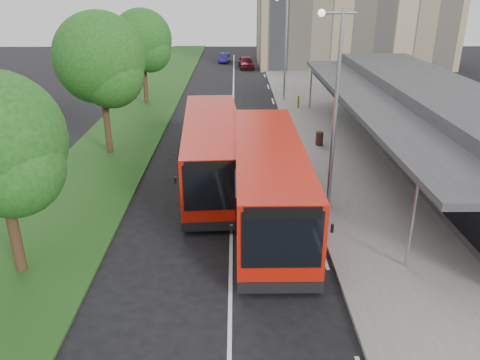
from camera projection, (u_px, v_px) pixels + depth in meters
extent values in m
plane|color=black|center=(231.00, 228.00, 18.54)|extent=(120.00, 120.00, 0.00)
cube|color=slate|center=(309.00, 106.00, 37.03)|extent=(5.00, 80.00, 0.15)
cube|color=#1B4A17|center=(145.00, 107.00, 36.92)|extent=(5.00, 80.00, 0.10)
cube|color=silver|center=(233.00, 124.00, 32.38)|extent=(0.12, 70.00, 0.01)
cube|color=silver|center=(323.00, 254.00, 16.72)|extent=(0.12, 2.00, 0.01)
cube|color=silver|center=(301.00, 187.00, 22.26)|extent=(0.12, 2.00, 0.01)
cube|color=silver|center=(288.00, 147.00, 27.80)|extent=(0.12, 2.00, 0.01)
cube|color=silver|center=(279.00, 120.00, 33.34)|extent=(0.12, 2.00, 0.01)
cube|color=silver|center=(273.00, 101.00, 38.87)|extent=(0.12, 2.00, 0.01)
cube|color=silver|center=(268.00, 87.00, 44.41)|extent=(0.12, 2.00, 0.01)
cube|color=silver|center=(265.00, 76.00, 49.95)|extent=(0.12, 2.00, 0.01)
cube|color=silver|center=(262.00, 67.00, 55.49)|extent=(0.12, 2.00, 0.01)
cube|color=silver|center=(259.00, 59.00, 61.03)|extent=(0.12, 2.00, 0.01)
cube|color=#313133|center=(435.00, 123.00, 25.25)|extent=(5.00, 26.00, 4.00)
cube|color=black|center=(388.00, 131.00, 25.38)|extent=(0.06, 24.00, 2.20)
cube|color=#313133|center=(368.00, 100.00, 24.72)|extent=(2.80, 26.00, 0.25)
cylinder|color=#93959B|center=(412.00, 226.00, 15.19)|extent=(0.12, 0.12, 3.30)
cylinder|color=#93959B|center=(311.00, 89.00, 35.50)|extent=(0.12, 0.12, 3.30)
cylinder|color=#362315|center=(14.00, 228.00, 15.07)|extent=(0.36, 0.36, 3.29)
sphere|color=#144C15|center=(14.00, 168.00, 13.85)|extent=(2.99, 2.99, 2.99)
cylinder|color=#362315|center=(107.00, 121.00, 26.05)|extent=(0.36, 0.36, 3.81)
sphere|color=#144C15|center=(100.00, 58.00, 24.72)|extent=(4.85, 4.85, 4.85)
sphere|color=#144C15|center=(111.00, 75.00, 24.69)|extent=(3.46, 3.46, 3.46)
sphere|color=#144C15|center=(94.00, 68.00, 25.41)|extent=(3.81, 3.81, 3.81)
cylinder|color=#362315|center=(145.00, 82.00, 37.17)|extent=(0.36, 0.36, 3.62)
sphere|color=#144C15|center=(142.00, 39.00, 35.90)|extent=(4.60, 4.60, 4.60)
sphere|color=#144C15|center=(150.00, 51.00, 35.85)|extent=(3.29, 3.29, 3.29)
sphere|color=#144C15|center=(137.00, 46.00, 36.58)|extent=(3.62, 3.62, 3.62)
cylinder|color=#93959B|center=(335.00, 113.00, 18.83)|extent=(0.16, 0.16, 8.00)
cylinder|color=#93959B|center=(338.00, 13.00, 17.36)|extent=(1.40, 0.10, 0.10)
sphere|color=silver|center=(322.00, 13.00, 17.36)|extent=(0.28, 0.28, 0.28)
cylinder|color=#93959B|center=(286.00, 50.00, 37.29)|extent=(0.16, 0.16, 8.00)
cube|color=#B21709|center=(269.00, 177.00, 18.78)|extent=(2.68, 11.07, 2.79)
cube|color=black|center=(268.00, 208.00, 19.31)|extent=(2.70, 11.09, 0.32)
cube|color=black|center=(282.00, 240.00, 13.55)|extent=(2.37, 0.06, 1.84)
cube|color=black|center=(261.00, 128.00, 23.74)|extent=(2.32, 0.06, 1.37)
cube|color=black|center=(235.00, 163.00, 18.87)|extent=(0.09, 9.48, 1.26)
cube|color=black|center=(301.00, 163.00, 18.90)|extent=(0.09, 9.48, 1.26)
cube|color=black|center=(280.00, 288.00, 14.17)|extent=(2.63, 0.09, 0.37)
cube|color=black|center=(283.00, 213.00, 13.20)|extent=(2.21, 0.05, 0.37)
cube|color=black|center=(231.00, 229.00, 13.64)|extent=(0.08, 0.08, 0.26)
cube|color=black|center=(332.00, 228.00, 13.68)|extent=(0.08, 0.08, 0.26)
cylinder|color=black|center=(243.00, 252.00, 15.96)|extent=(0.32, 0.95, 0.95)
cylinder|color=black|center=(307.00, 252.00, 15.99)|extent=(0.32, 0.95, 0.95)
cylinder|color=black|center=(240.00, 174.00, 22.57)|extent=(0.32, 0.95, 0.95)
cylinder|color=black|center=(286.00, 174.00, 22.60)|extent=(0.32, 0.95, 0.95)
cube|color=#B21709|center=(212.00, 148.00, 22.30)|extent=(3.24, 10.94, 2.73)
cube|color=black|center=(213.00, 174.00, 22.81)|extent=(3.26, 10.97, 0.31)
cube|color=black|center=(215.00, 188.00, 17.19)|extent=(2.31, 0.19, 1.80)
cube|color=black|center=(210.00, 111.00, 27.12)|extent=(2.26, 0.19, 1.34)
cube|color=black|center=(185.00, 137.00, 22.31)|extent=(0.63, 9.25, 1.23)
cube|color=black|center=(239.00, 136.00, 22.48)|extent=(0.63, 9.25, 1.23)
cube|color=black|center=(216.00, 226.00, 17.80)|extent=(2.57, 0.24, 0.36)
cube|color=black|center=(214.00, 166.00, 16.85)|extent=(2.16, 0.17, 0.36)
cube|color=black|center=(175.00, 180.00, 17.21)|extent=(0.08, 0.08, 0.26)
cube|color=black|center=(253.00, 178.00, 17.40)|extent=(0.08, 0.08, 0.26)
cylinder|color=black|center=(189.00, 204.00, 19.49)|extent=(0.37, 0.94, 0.93)
cylinder|color=black|center=(240.00, 203.00, 19.63)|extent=(0.37, 0.94, 0.93)
cylinder|color=black|center=(192.00, 150.00, 25.93)|extent=(0.37, 0.94, 0.93)
cylinder|color=black|center=(231.00, 149.00, 26.07)|extent=(0.37, 0.94, 0.93)
cylinder|color=#361F16|center=(319.00, 139.00, 27.56)|extent=(0.57, 0.57, 0.80)
cylinder|color=yellow|center=(298.00, 102.00, 35.96)|extent=(0.17, 0.17, 0.95)
imported|color=#510B15|center=(246.00, 62.00, 54.08)|extent=(1.94, 4.09, 1.35)
imported|color=navy|center=(224.00, 58.00, 58.39)|extent=(1.48, 3.39, 1.09)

